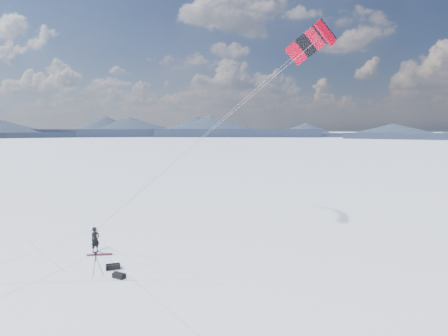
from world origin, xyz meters
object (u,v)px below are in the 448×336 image
(snowboard, at_px, (99,255))
(tripod, at_px, (96,261))
(gear_bag_b, at_px, (119,275))
(snowkiter, at_px, (96,252))
(gear_bag_a, at_px, (113,266))

(snowboard, xyz_separation_m, tripod, (1.86, -2.98, 0.85))
(snowboard, bearing_deg, gear_bag_b, -65.55)
(snowboard, distance_m, tripod, 3.62)
(snowkiter, relative_size, tripod, 1.19)
(snowkiter, xyz_separation_m, gear_bag_a, (2.63, -2.21, 0.15))
(gear_bag_b, bearing_deg, snowkiter, 150.97)
(tripod, xyz_separation_m, gear_bag_b, (1.22, 0.18, -0.73))
(gear_bag_b, bearing_deg, gear_bag_a, 147.28)
(tripod, bearing_deg, gear_bag_a, 46.27)
(snowboard, xyz_separation_m, gear_bag_b, (3.08, -2.80, 0.12))
(snowboard, distance_m, gear_bag_a, 2.77)
(gear_bag_b, bearing_deg, tripod, -159.01)
(snowboard, bearing_deg, snowkiter, 119.68)
(tripod, relative_size, gear_bag_b, 1.82)
(snowboard, bearing_deg, tripod, -81.31)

